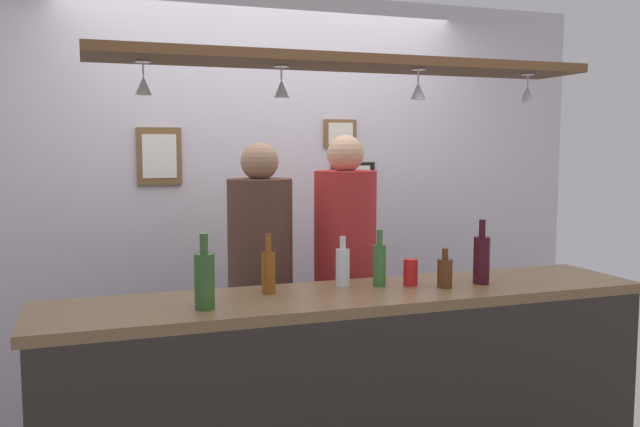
# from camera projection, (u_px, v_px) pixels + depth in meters

# --- Properties ---
(back_wall) EXTENTS (4.40, 0.06, 2.60)m
(back_wall) POSITION_uv_depth(u_px,v_px,m) (268.00, 202.00, 4.29)
(back_wall) COLOR silver
(back_wall) RESTS_ON ground_plane
(bar_counter) EXTENTS (2.70, 0.55, 1.02)m
(bar_counter) POSITION_uv_depth(u_px,v_px,m) (367.00, 377.00, 2.85)
(bar_counter) COLOR brown
(bar_counter) RESTS_ON ground_plane
(overhead_glass_rack) EXTENTS (2.20, 0.36, 0.04)m
(overhead_glass_rack) POSITION_uv_depth(u_px,v_px,m) (351.00, 63.00, 2.91)
(overhead_glass_rack) COLOR brown
(hanging_wineglass_far_left) EXTENTS (0.07, 0.07, 0.13)m
(hanging_wineglass_far_left) POSITION_uv_depth(u_px,v_px,m) (144.00, 84.00, 2.69)
(hanging_wineglass_far_left) COLOR silver
(hanging_wineglass_far_left) RESTS_ON overhead_glass_rack
(hanging_wineglass_left) EXTENTS (0.07, 0.07, 0.13)m
(hanging_wineglass_left) POSITION_uv_depth(u_px,v_px,m) (281.00, 88.00, 2.84)
(hanging_wineglass_left) COLOR silver
(hanging_wineglass_left) RESTS_ON overhead_glass_rack
(hanging_wineglass_center_left) EXTENTS (0.07, 0.07, 0.13)m
(hanging_wineglass_center_left) POSITION_uv_depth(u_px,v_px,m) (418.00, 90.00, 2.96)
(hanging_wineglass_center_left) COLOR silver
(hanging_wineglass_center_left) RESTS_ON overhead_glass_rack
(hanging_wineglass_center) EXTENTS (0.07, 0.07, 0.13)m
(hanging_wineglass_center) POSITION_uv_depth(u_px,v_px,m) (527.00, 93.00, 3.16)
(hanging_wineglass_center) COLOR silver
(hanging_wineglass_center) RESTS_ON overhead_glass_rack
(person_middle_brown_shirt) EXTENTS (0.34, 0.34, 1.67)m
(person_middle_brown_shirt) POSITION_uv_depth(u_px,v_px,m) (260.00, 270.00, 3.54)
(person_middle_brown_shirt) COLOR #2D334C
(person_middle_brown_shirt) RESTS_ON ground_plane
(person_right_red_shirt) EXTENTS (0.34, 0.34, 1.71)m
(person_right_red_shirt) POSITION_uv_depth(u_px,v_px,m) (345.00, 260.00, 3.70)
(person_right_red_shirt) COLOR #2D334C
(person_right_red_shirt) RESTS_ON ground_plane
(bottle_soda_clear) EXTENTS (0.06, 0.06, 0.23)m
(bottle_soda_clear) POSITION_uv_depth(u_px,v_px,m) (342.00, 266.00, 3.08)
(bottle_soda_clear) COLOR silver
(bottle_soda_clear) RESTS_ON bar_counter
(bottle_beer_brown_stubby) EXTENTS (0.07, 0.07, 0.18)m
(bottle_beer_brown_stubby) POSITION_uv_depth(u_px,v_px,m) (445.00, 272.00, 3.04)
(bottle_beer_brown_stubby) COLOR #512D14
(bottle_beer_brown_stubby) RESTS_ON bar_counter
(bottle_champagne_green) EXTENTS (0.08, 0.08, 0.30)m
(bottle_champagne_green) POSITION_uv_depth(u_px,v_px,m) (204.00, 279.00, 2.64)
(bottle_champagne_green) COLOR #2D5623
(bottle_champagne_green) RESTS_ON bar_counter
(bottle_beer_amber_tall) EXTENTS (0.06, 0.06, 0.26)m
(bottle_beer_amber_tall) POSITION_uv_depth(u_px,v_px,m) (269.00, 270.00, 2.93)
(bottle_beer_amber_tall) COLOR brown
(bottle_beer_amber_tall) RESTS_ON bar_counter
(bottle_wine_dark_red) EXTENTS (0.08, 0.08, 0.30)m
(bottle_wine_dark_red) POSITION_uv_depth(u_px,v_px,m) (482.00, 259.00, 3.13)
(bottle_wine_dark_red) COLOR #380F19
(bottle_wine_dark_red) RESTS_ON bar_counter
(bottle_beer_green_import) EXTENTS (0.06, 0.06, 0.26)m
(bottle_beer_green_import) POSITION_uv_depth(u_px,v_px,m) (379.00, 264.00, 3.08)
(bottle_beer_green_import) COLOR #336B2D
(bottle_beer_green_import) RESTS_ON bar_counter
(drink_can) EXTENTS (0.07, 0.07, 0.12)m
(drink_can) POSITION_uv_depth(u_px,v_px,m) (411.00, 272.00, 3.09)
(drink_can) COLOR red
(drink_can) RESTS_ON bar_counter
(picture_frame_upper_small) EXTENTS (0.22, 0.02, 0.18)m
(picture_frame_upper_small) POSITION_uv_depth(u_px,v_px,m) (340.00, 133.00, 4.36)
(picture_frame_upper_small) COLOR brown
(picture_frame_upper_small) RESTS_ON back_wall
(picture_frame_caricature) EXTENTS (0.26, 0.02, 0.34)m
(picture_frame_caricature) POSITION_uv_depth(u_px,v_px,m) (159.00, 156.00, 4.00)
(picture_frame_caricature) COLOR brown
(picture_frame_caricature) RESTS_ON back_wall
(picture_frame_lower_pair) EXTENTS (0.30, 0.02, 0.18)m
(picture_frame_lower_pair) POSITION_uv_depth(u_px,v_px,m) (353.00, 176.00, 4.42)
(picture_frame_lower_pair) COLOR black
(picture_frame_lower_pair) RESTS_ON back_wall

